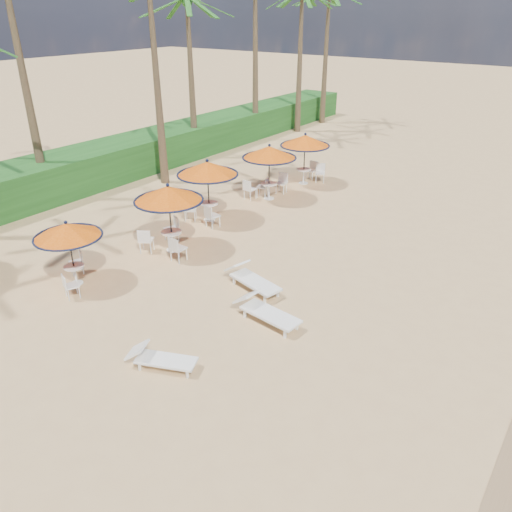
# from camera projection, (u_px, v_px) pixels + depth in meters

# --- Properties ---
(ground) EXTENTS (160.00, 160.00, 0.00)m
(ground) POSITION_uv_depth(u_px,v_px,m) (193.00, 342.00, 13.67)
(ground) COLOR tan
(ground) RESTS_ON ground
(scrub_hedge) EXTENTS (3.00, 40.00, 1.80)m
(scrub_hedge) POSITION_uv_depth(u_px,v_px,m) (147.00, 151.00, 28.31)
(scrub_hedge) COLOR #194716
(scrub_hedge) RESTS_ON ground
(station_0) EXTENTS (2.17, 2.17, 2.26)m
(station_0) POSITION_uv_depth(u_px,v_px,m) (68.00, 236.00, 15.79)
(station_0) COLOR black
(station_0) RESTS_ON ground
(station_1) EXTENTS (2.53, 2.53, 2.64)m
(station_1) POSITION_uv_depth(u_px,v_px,m) (168.00, 202.00, 17.96)
(station_1) COLOR black
(station_1) RESTS_ON ground
(station_2) EXTENTS (2.57, 2.57, 2.68)m
(station_2) POSITION_uv_depth(u_px,v_px,m) (207.00, 174.00, 20.54)
(station_2) COLOR black
(station_2) RESTS_ON ground
(station_3) EXTENTS (2.54, 2.63, 2.64)m
(station_3) POSITION_uv_depth(u_px,v_px,m) (269.00, 159.00, 23.05)
(station_3) COLOR black
(station_3) RESTS_ON ground
(station_4) EXTENTS (2.51, 2.51, 2.62)m
(station_4) POSITION_uv_depth(u_px,v_px,m) (306.00, 145.00, 25.07)
(station_4) COLOR black
(station_4) RESTS_ON ground
(lounger_near) EXTENTS (1.88, 1.22, 0.65)m
(lounger_near) POSITION_uv_depth(u_px,v_px,m) (159.00, 358.00, 12.59)
(lounger_near) COLOR white
(lounger_near) RESTS_ON ground
(lounger_mid) EXTENTS (2.21, 0.89, 0.77)m
(lounger_mid) POSITION_uv_depth(u_px,v_px,m) (265.00, 310.00, 14.46)
(lounger_mid) COLOR white
(lounger_mid) RESTS_ON ground
(lounger_far) EXTENTS (2.26, 1.16, 0.78)m
(lounger_far) POSITION_uv_depth(u_px,v_px,m) (251.00, 278.00, 16.16)
(lounger_far) COLOR white
(lounger_far) RESTS_ON ground
(palm_4) EXTENTS (5.00, 5.00, 8.74)m
(palm_4) POSITION_uv_depth(u_px,v_px,m) (188.00, 12.00, 26.82)
(palm_4) COLOR brown
(palm_4) RESTS_ON ground
(palm_6) EXTENTS (5.00, 5.00, 9.22)m
(palm_6) POSITION_uv_depth(u_px,v_px,m) (302.00, 3.00, 32.95)
(palm_6) COLOR brown
(palm_6) RESTS_ON ground
(palm_7) EXTENTS (5.00, 5.00, 9.35)m
(palm_7) POSITION_uv_depth(u_px,v_px,m) (329.00, 2.00, 35.60)
(palm_7) COLOR brown
(palm_7) RESTS_ON ground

